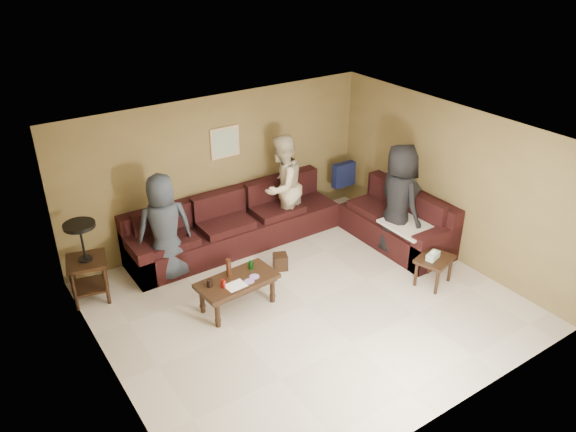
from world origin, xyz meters
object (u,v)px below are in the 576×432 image
at_px(person_middle, 282,187).
at_px(waste_bin, 280,262).
at_px(sectional_sofa, 294,228).
at_px(person_left, 164,228).
at_px(end_table_left, 86,260).
at_px(side_table_right, 434,261).
at_px(coffee_table, 237,283).
at_px(person_right, 399,200).

bearing_deg(person_middle, waste_bin, 29.66).
relative_size(sectional_sofa, waste_bin, 18.19).
relative_size(waste_bin, person_left, 0.15).
relative_size(end_table_left, person_middle, 0.68).
xyz_separation_m(side_table_right, person_left, (-3.22, 2.43, 0.46)).
bearing_deg(coffee_table, waste_bin, 25.31).
bearing_deg(person_middle, end_table_left, -24.49).
xyz_separation_m(sectional_sofa, side_table_right, (1.08, -2.14, 0.07)).
bearing_deg(person_left, coffee_table, 120.25).
bearing_deg(person_right, waste_bin, 81.79).
distance_m(sectional_sofa, coffee_table, 1.94).
bearing_deg(end_table_left, waste_bin, -17.84).
bearing_deg(sectional_sofa, person_right, -40.07).
relative_size(waste_bin, person_right, 0.14).
bearing_deg(waste_bin, end_table_left, 162.16).
relative_size(side_table_right, person_left, 0.38).
bearing_deg(sectional_sofa, side_table_right, -63.17).
relative_size(sectional_sofa, person_right, 2.48).
relative_size(end_table_left, person_right, 0.66).
height_order(coffee_table, end_table_left, end_table_left).
relative_size(side_table_right, person_middle, 0.36).
bearing_deg(waste_bin, person_middle, 55.24).
height_order(side_table_right, person_left, person_left).
relative_size(coffee_table, waste_bin, 4.55).
height_order(person_middle, person_right, person_right).
bearing_deg(waste_bin, person_left, 152.58).
height_order(side_table_right, waste_bin, side_table_right).
bearing_deg(person_right, side_table_right, 177.20).
distance_m(end_table_left, side_table_right, 5.07).
distance_m(coffee_table, side_table_right, 2.96).
distance_m(sectional_sofa, person_right, 1.80).
distance_m(sectional_sofa, person_left, 2.22).
bearing_deg(coffee_table, sectional_sofa, 31.27).
distance_m(end_table_left, waste_bin, 2.90).
bearing_deg(end_table_left, sectional_sofa, -6.30).
xyz_separation_m(sectional_sofa, person_middle, (0.05, 0.43, 0.58)).
height_order(person_left, person_middle, person_middle).
bearing_deg(sectional_sofa, person_left, 172.25).
xyz_separation_m(side_table_right, person_middle, (-1.03, 2.57, 0.52)).
xyz_separation_m(waste_bin, person_middle, (0.65, 0.94, 0.78)).
relative_size(person_middle, person_right, 0.97).
bearing_deg(end_table_left, side_table_right, -29.66).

